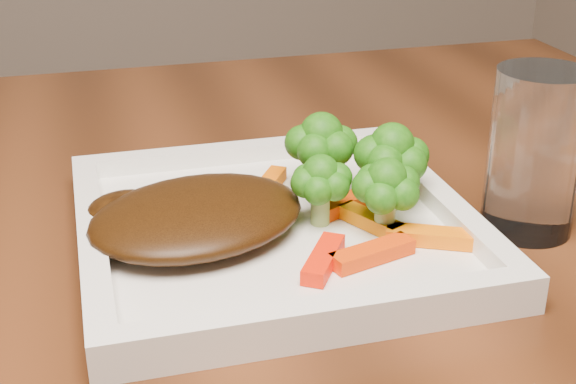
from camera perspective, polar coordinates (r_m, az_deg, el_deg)
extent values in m
cube|color=white|center=(0.57, -0.97, -2.93)|extent=(0.27, 0.27, 0.01)
ellipsoid|color=#3A1E08|center=(0.55, -6.48, -1.67)|extent=(0.18, 0.16, 0.03)
cube|color=#EA3903|center=(0.52, 6.02, -4.37)|extent=(0.06, 0.03, 0.01)
cube|color=#FF7104|center=(0.55, 10.15, -3.14)|extent=(0.06, 0.04, 0.01)
cube|color=#FF1F04|center=(0.52, 2.54, -4.78)|extent=(0.04, 0.06, 0.01)
cube|color=#FF5904|center=(0.63, 7.23, 0.79)|extent=(0.06, 0.03, 0.01)
cube|color=#F06303|center=(0.62, -1.32, 0.62)|extent=(0.04, 0.05, 0.01)
cube|color=orange|center=(0.57, 5.90, -2.04)|extent=(0.04, 0.05, 0.01)
cube|color=#DC3D03|center=(0.59, 4.41, -0.71)|extent=(0.06, 0.04, 0.01)
cylinder|color=white|center=(0.59, 17.15, 2.70)|extent=(0.08, 0.08, 0.12)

